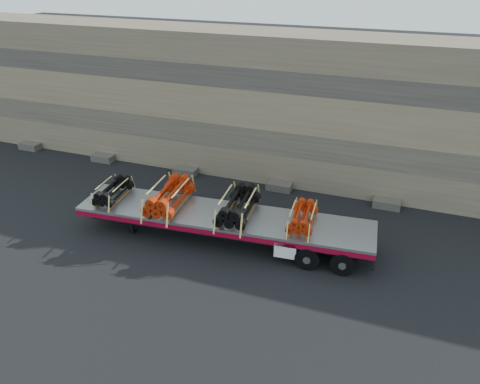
# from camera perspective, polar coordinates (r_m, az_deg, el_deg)

# --- Properties ---
(ground) EXTENTS (120.00, 120.00, 0.00)m
(ground) POSITION_cam_1_polar(r_m,az_deg,el_deg) (19.40, -4.77, -4.65)
(ground) COLOR black
(ground) RESTS_ON ground
(rock_wall) EXTENTS (44.00, 3.00, 7.00)m
(rock_wall) POSITION_cam_1_polar(r_m,az_deg,el_deg) (23.50, 1.61, 10.63)
(rock_wall) COLOR #7A6B54
(rock_wall) RESTS_ON ground
(trailer) EXTENTS (11.75, 3.15, 1.16)m
(trailer) POSITION_cam_1_polar(r_m,az_deg,el_deg) (18.45, -2.08, -4.28)
(trailer) COLOR #ACAFB4
(trailer) RESTS_ON ground
(bundle_front) EXTENTS (1.08, 1.94, 0.66)m
(bundle_front) POSITION_cam_1_polar(r_m,az_deg,el_deg) (19.80, -15.21, 0.05)
(bundle_front) COLOR black
(bundle_front) RESTS_ON trailer
(bundle_midfront) EXTENTS (1.45, 2.60, 0.89)m
(bundle_midfront) POSITION_cam_1_polar(r_m,az_deg,el_deg) (18.66, -8.63, -0.59)
(bundle_midfront) COLOR #B12709
(bundle_midfront) RESTS_ON trailer
(bundle_midrear) EXTENTS (1.40, 2.51, 0.86)m
(bundle_midrear) POSITION_cam_1_polar(r_m,az_deg,el_deg) (17.79, -0.26, -1.79)
(bundle_midrear) COLOR black
(bundle_midrear) RESTS_ON trailer
(bundle_rear) EXTENTS (1.08, 1.94, 0.66)m
(bundle_rear) POSITION_cam_1_polar(r_m,az_deg,el_deg) (17.41, 7.62, -3.13)
(bundle_rear) COLOR #B12709
(bundle_rear) RESTS_ON trailer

